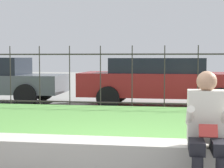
% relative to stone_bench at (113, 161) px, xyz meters
% --- Properties ---
extents(stone_bench, '(2.96, 0.45, 0.43)m').
position_rel_stone_bench_xyz_m(stone_bench, '(0.00, 0.00, 0.00)').
color(stone_bench, '#ADA89E').
rests_on(stone_bench, ground_plane).
extents(person_seated_reader, '(0.42, 0.73, 1.23)m').
position_rel_stone_bench_xyz_m(person_seated_reader, '(1.01, -0.26, 0.47)').
color(person_seated_reader, black).
rests_on(person_seated_reader, ground_plane).
extents(grass_berm, '(10.82, 3.29, 0.30)m').
position_rel_stone_bench_xyz_m(grass_berm, '(0.14, 2.34, -0.04)').
color(grass_berm, '#569342').
rests_on(grass_berm, ground_plane).
extents(iron_fence, '(8.82, 0.03, 1.64)m').
position_rel_stone_bench_xyz_m(iron_fence, '(0.14, 4.38, 0.67)').
color(iron_fence, '#332D28').
rests_on(iron_fence, ground_plane).
extents(car_parked_center, '(4.66, 2.02, 1.36)m').
position_rel_stone_bench_xyz_m(car_parked_center, '(0.43, 6.41, 0.54)').
color(car_parked_center, maroon).
rests_on(car_parked_center, ground_plane).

